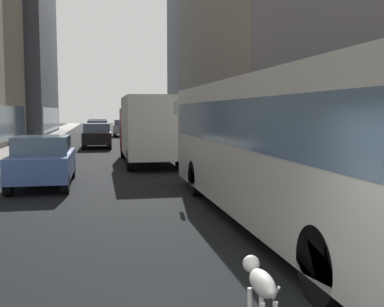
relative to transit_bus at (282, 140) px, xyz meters
The scene contains 13 objects.
ground_plane 29.29m from the transit_bus, 95.50° to the left, with size 120.00×120.00×0.00m, color black.
sidewalk_left 30.36m from the transit_bus, 106.28° to the left, with size 2.40×110.00×0.15m, color #9E9991.
sidewalk_right 29.29m from the transit_bus, 84.31° to the left, with size 2.40×110.00×0.15m, color gray.
building_right_far 44.67m from the transit_bus, 78.07° to the left, with size 8.32×16.18×19.01m.
transit_bus is the anchor object (origin of this frame).
car_silver_sedan 36.32m from the transit_bus, 92.53° to the left, with size 1.74×4.35×1.62m.
car_white_van 27.35m from the transit_bus, 90.00° to the left, with size 1.71×3.93×1.62m.
car_yellow_taxi 39.52m from the transit_bus, 95.81° to the left, with size 1.93×4.15×1.62m.
car_grey_wagon 33.19m from the transit_bus, 96.92° to the left, with size 1.85×4.48×1.62m.
car_blue_hatchback 8.33m from the transit_bus, 132.56° to the left, with size 1.78×4.21×1.62m.
car_black_suv 22.40m from the transit_bus, 100.30° to the left, with size 1.82×4.49×1.62m.
box_truck 12.08m from the transit_bus, 97.61° to the left, with size 2.30×7.50×3.05m.
dalmatian_dog 5.21m from the transit_bus, 114.67° to the right, with size 0.22×0.96×0.72m.
Camera 1 is at (-1.01, -3.39, 2.38)m, focal length 43.39 mm.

